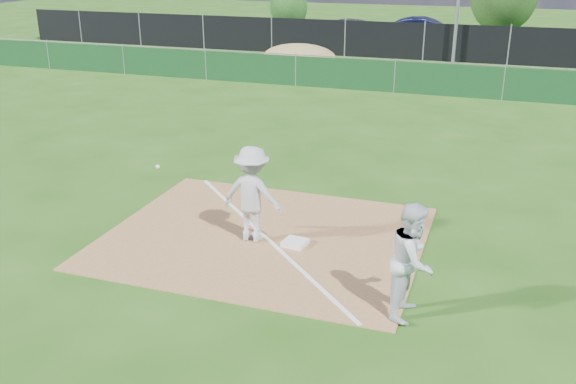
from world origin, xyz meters
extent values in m
plane|color=#214D10|center=(0.00, 10.00, 0.00)|extent=(90.00, 90.00, 0.00)
cube|color=#96663C|center=(0.00, 1.00, 0.01)|extent=(6.00, 5.00, 0.02)
cube|color=white|center=(0.00, 1.00, 0.03)|extent=(5.01, 5.01, 0.01)
cube|color=#0E3416|center=(0.00, 15.00, 0.60)|extent=(44.00, 0.05, 1.20)
ellipsoid|color=olive|center=(-5.00, 18.50, 0.58)|extent=(3.38, 2.60, 1.17)
cube|color=black|center=(0.00, 23.00, 0.90)|extent=(46.00, 0.04, 1.80)
cube|color=black|center=(0.00, 28.00, 0.01)|extent=(46.00, 9.00, 0.01)
cube|color=white|center=(0.68, 0.83, 0.06)|extent=(0.47, 0.47, 0.09)
imported|color=silver|center=(-0.15, 0.80, 0.95)|extent=(1.24, 0.77, 1.85)
sphere|color=white|center=(-2.12, 0.79, 1.28)|extent=(0.08, 0.08, 0.08)
imported|color=silver|center=(3.10, -0.87, 0.91)|extent=(0.77, 0.95, 1.82)
imported|color=#94979B|center=(-4.62, 27.98, 0.73)|extent=(4.54, 3.16, 1.44)
imported|color=black|center=(-0.48, 27.34, 0.82)|extent=(4.99, 1.98, 1.62)
imported|color=black|center=(3.43, 27.86, 0.63)|extent=(4.48, 2.22, 1.25)
cylinder|color=#382316|center=(-10.21, 32.23, 0.42)|extent=(0.24, 0.24, 0.83)
ellipsoid|color=#1C4B15|center=(-10.21, 32.23, 1.52)|extent=(2.49, 2.49, 2.87)
cylinder|color=#382316|center=(3.29, 34.29, 0.69)|extent=(0.24, 0.24, 1.38)
camera|label=1|loc=(4.12, -9.56, 5.28)|focal=40.00mm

